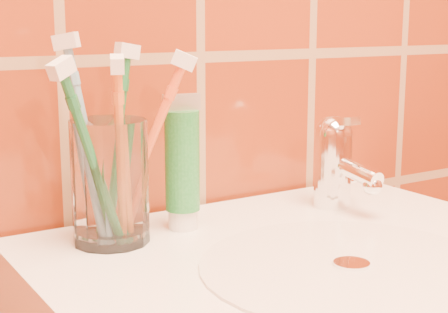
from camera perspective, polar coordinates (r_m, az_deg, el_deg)
glass_tumbler at (r=0.75m, az=-9.47°, el=-2.10°), size 0.10×0.10×0.14m
toothpaste_tube at (r=0.79m, az=-3.49°, el=-0.85°), size 0.04×0.04×0.16m
faucet at (r=0.89m, az=9.24°, el=-0.18°), size 0.05×0.11×0.12m
toothbrush_0 at (r=0.73m, az=-11.26°, el=1.10°), size 0.10×0.10×0.24m
toothbrush_1 at (r=0.72m, az=-8.66°, el=0.18°), size 0.07×0.10×0.22m
toothbrush_2 at (r=0.75m, az=-6.36°, el=0.62°), size 0.17×0.15×0.22m
toothbrush_3 at (r=0.76m, az=-8.93°, el=1.06°), size 0.08×0.07×0.22m
toothbrush_4 at (r=0.71m, az=-10.88°, el=-0.23°), size 0.16×0.14×0.21m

